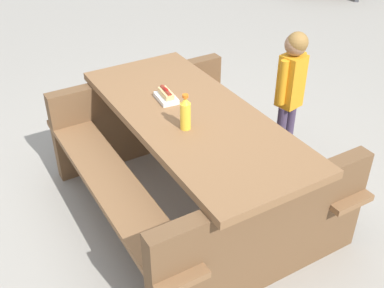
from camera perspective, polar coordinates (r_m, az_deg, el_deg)
The scene contains 5 objects.
ground_plane at distance 3.36m, azimuth 0.00°, elevation -7.45°, with size 30.00×30.00×0.00m, color gray.
picnic_table at distance 3.09m, azimuth 0.00°, elevation -1.24°, with size 1.85×1.46×0.75m.
soda_bottle at distance 2.73m, azimuth -0.80°, elevation 3.73°, with size 0.06×0.06×0.22m.
hotdog_tray at distance 3.07m, azimuth -3.13°, elevation 5.82°, with size 0.19×0.12×0.08m.
child_in_coat at distance 3.56m, azimuth 11.87°, elevation 7.37°, with size 0.18×0.25×1.05m.
Camera 1 is at (-2.22, 1.20, 2.22)m, focal length 44.28 mm.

